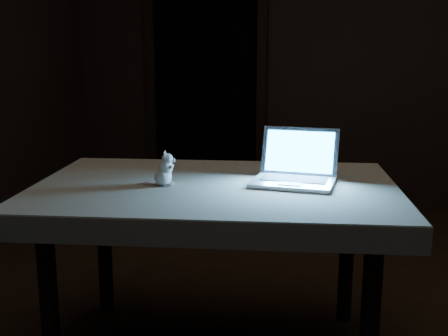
% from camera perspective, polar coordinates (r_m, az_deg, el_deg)
% --- Properties ---
extents(back_wall, '(4.50, 0.04, 2.60)m').
position_cam_1_polar(back_wall, '(4.60, 11.67, 12.55)').
color(back_wall, black).
rests_on(back_wall, ground).
extents(doorway, '(1.06, 0.36, 2.13)m').
position_cam_1_polar(doorway, '(4.80, -1.87, 9.96)').
color(doorway, black).
rests_on(doorway, back_wall).
extents(table, '(1.46, 1.07, 0.71)m').
position_cam_1_polar(table, '(2.33, -0.86, -10.34)').
color(table, black).
rests_on(table, floor).
extents(tablecloth, '(1.46, 1.00, 0.09)m').
position_cam_1_polar(tablecloth, '(2.25, -0.59, -2.64)').
color(tablecloth, '#BFB59C').
rests_on(tablecloth, table).
extents(laptop, '(0.32, 0.29, 0.21)m').
position_cam_1_polar(laptop, '(2.20, 7.07, 1.02)').
color(laptop, '#B7B7BC').
rests_on(laptop, tablecloth).
extents(plush_mouse, '(0.10, 0.10, 0.13)m').
position_cam_1_polar(plush_mouse, '(2.20, -6.22, -0.05)').
color(plush_mouse, silver).
rests_on(plush_mouse, tablecloth).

